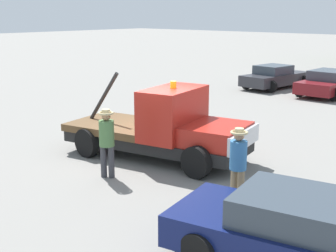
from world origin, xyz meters
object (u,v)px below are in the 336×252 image
(parked_car_charcoal, at_px, (275,77))
(parked_car_maroon, at_px, (331,83))
(foreground_car, at_px, (309,236))
(person_near_truck, at_px, (238,160))
(person_at_hood, at_px, (107,138))
(tow_truck, at_px, (166,129))

(parked_car_charcoal, bearing_deg, parked_car_maroon, -85.52)
(parked_car_charcoal, relative_size, parked_car_maroon, 0.96)
(foreground_car, xyz_separation_m, person_near_truck, (-2.49, 1.61, 0.42))
(foreground_car, bearing_deg, parked_car_charcoal, 109.56)
(person_near_truck, bearing_deg, parked_car_charcoal, 37.10)
(person_at_hood, bearing_deg, tow_truck, -28.27)
(foreground_car, distance_m, parked_car_charcoal, 20.09)
(parked_car_maroon, bearing_deg, person_near_truck, -163.35)
(tow_truck, relative_size, person_near_truck, 3.31)
(person_at_hood, relative_size, parked_car_charcoal, 0.40)
(tow_truck, xyz_separation_m, foreground_car, (6.02, -3.09, -0.28))
(tow_truck, bearing_deg, foreground_car, -38.20)
(tow_truck, height_order, parked_car_charcoal, tow_truck)
(person_at_hood, bearing_deg, parked_car_charcoal, -12.45)
(tow_truck, bearing_deg, person_at_hood, -102.70)
(tow_truck, height_order, person_near_truck, tow_truck)
(foreground_car, bearing_deg, person_at_hood, 161.12)
(parked_car_charcoal, bearing_deg, person_near_truck, -147.45)
(parked_car_charcoal, bearing_deg, person_at_hood, -159.60)
(tow_truck, bearing_deg, person_near_truck, -33.83)
(parked_car_charcoal, distance_m, parked_car_maroon, 3.40)
(foreground_car, distance_m, person_at_hood, 6.16)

